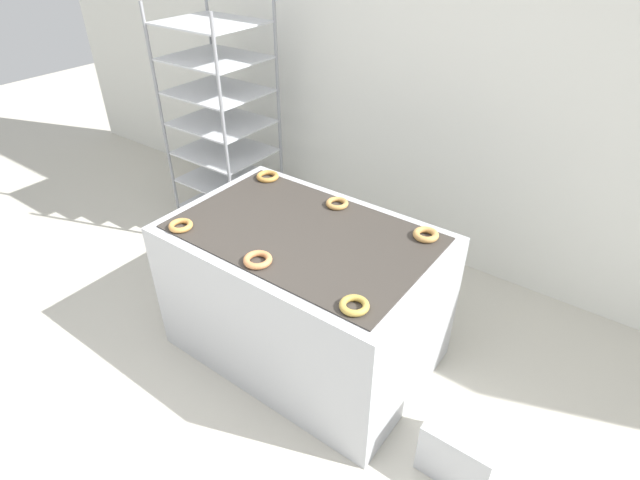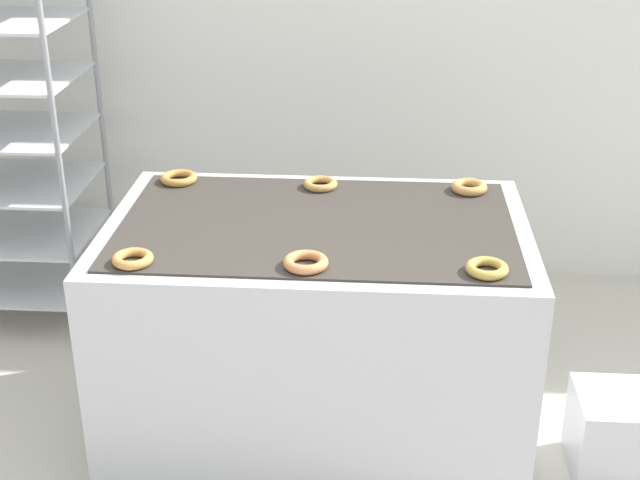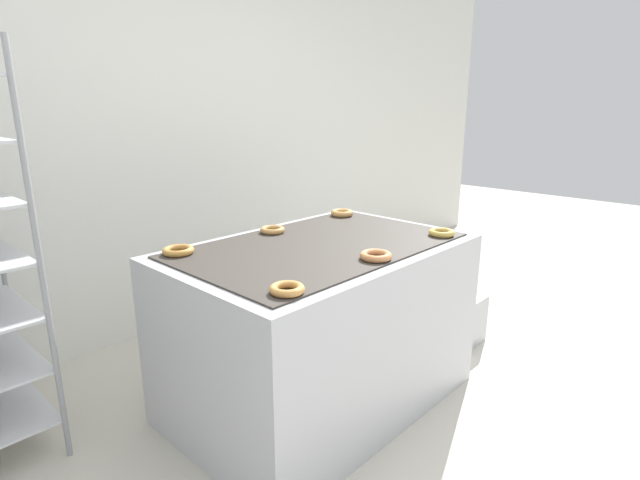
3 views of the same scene
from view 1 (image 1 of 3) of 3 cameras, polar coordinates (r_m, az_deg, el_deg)
name	(u,v)px [view 1 (image 1 of 3)]	position (r m, az deg, el deg)	size (l,w,h in m)	color
ground_plane	(221,429)	(2.82, -11.27, -20.39)	(14.00, 14.00, 0.00)	beige
wall_back	(434,65)	(3.51, 12.89, 18.88)	(8.00, 0.05, 2.80)	silver
fryer_machine	(304,294)	(2.86, -1.79, -6.18)	(1.45, 0.95, 0.85)	#B7BABF
baking_rack_cart	(222,123)	(3.98, -11.18, 13.03)	(0.69, 0.60, 1.74)	gray
glaze_bin	(463,445)	(2.63, 15.98, -21.56)	(0.33, 0.29, 0.31)	#B7BABF
donut_near_left	(181,226)	(2.73, -15.63, 1.60)	(0.13, 0.13, 0.03)	#CC8E46
donut_near_center	(258,260)	(2.40, -7.13, -2.26)	(0.14, 0.14, 0.03)	#CF854E
donut_near_right	(354,305)	(2.13, 3.94, -7.47)	(0.13, 0.13, 0.03)	#BB9A43
donut_far_left	(268,176)	(3.15, -6.01, 7.24)	(0.14, 0.14, 0.03)	#BD853C
donut_far_center	(337,203)	(2.84, 1.97, 4.21)	(0.13, 0.13, 0.03)	#BE8A49
donut_far_right	(426,235)	(2.61, 12.00, 0.60)	(0.13, 0.13, 0.03)	tan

